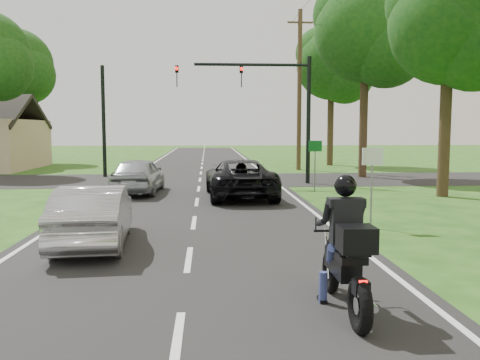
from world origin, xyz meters
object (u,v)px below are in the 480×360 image
object	(u,v)px
silver_suv	(138,175)
traffic_signal	(270,96)
silver_sedan	(94,215)
sign_white	(372,168)
sign_green	(315,153)
dark_suv	(240,178)
utility_pole_far	(299,89)
motorcycle_rider	(346,258)

from	to	relation	value
silver_suv	traffic_signal	distance (m)	7.46
silver_sedan	sign_white	size ratio (longest dim) A/B	1.93
sign_green	traffic_signal	bearing A→B (deg)	117.38
dark_suv	traffic_signal	distance (m)	6.13
silver_suv	traffic_signal	xyz separation A→B (m)	(5.75, 3.33, 3.39)
dark_suv	silver_sedan	size ratio (longest dim) A/B	1.28
traffic_signal	sign_green	bearing A→B (deg)	-62.62
silver_sedan	sign_white	xyz separation A→B (m)	(6.86, 1.59, 0.91)
dark_suv	utility_pole_far	xyz separation A→B (m)	(4.58, 12.81, 4.34)
motorcycle_rider	traffic_signal	size ratio (longest dim) A/B	0.36
utility_pole_far	sign_green	bearing A→B (deg)	-96.73
traffic_signal	utility_pole_far	world-z (taller)	utility_pole_far
silver_sedan	traffic_signal	bearing A→B (deg)	-118.35
utility_pole_far	motorcycle_rider	bearing A→B (deg)	-98.74
sign_white	utility_pole_far	bearing A→B (deg)	85.49
motorcycle_rider	utility_pole_far	xyz separation A→B (m)	(3.86, 25.08, 4.30)
motorcycle_rider	silver_suv	distance (m)	14.55
traffic_signal	sign_white	size ratio (longest dim) A/B	3.00
motorcycle_rider	sign_green	bearing A→B (deg)	80.02
dark_suv	silver_suv	world-z (taller)	same
motorcycle_rider	sign_white	world-z (taller)	sign_white
motorcycle_rider	silver_sedan	world-z (taller)	motorcycle_rider
dark_suv	silver_sedan	bearing A→B (deg)	61.80
utility_pole_far	sign_white	bearing A→B (deg)	-94.51
dark_suv	traffic_signal	bearing A→B (deg)	-112.02
dark_suv	sign_green	xyz separation A→B (m)	(3.28, 1.79, 0.86)
motorcycle_rider	dark_suv	xyz separation A→B (m)	(-0.72, 12.27, -0.05)
silver_suv	sign_green	distance (m)	7.37
motorcycle_rider	sign_green	size ratio (longest dim) A/B	1.09
silver_sedan	utility_pole_far	bearing A→B (deg)	-116.86
traffic_signal	sign_green	size ratio (longest dim) A/B	3.00
silver_suv	sign_green	world-z (taller)	sign_green
sign_white	silver_sedan	bearing A→B (deg)	-166.96
motorcycle_rider	traffic_signal	world-z (taller)	traffic_signal
motorcycle_rider	silver_suv	world-z (taller)	motorcycle_rider
traffic_signal	sign_white	xyz separation A→B (m)	(1.36, -11.02, -2.54)
silver_suv	sign_green	xyz separation A→B (m)	(7.31, 0.31, 0.86)
silver_suv	utility_pole_far	bearing A→B (deg)	-124.57
motorcycle_rider	dark_suv	distance (m)	12.29
motorcycle_rider	dark_suv	world-z (taller)	motorcycle_rider
motorcycle_rider	traffic_signal	distance (m)	17.43
motorcycle_rider	silver_suv	xyz separation A→B (m)	(-4.75, 13.75, -0.05)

